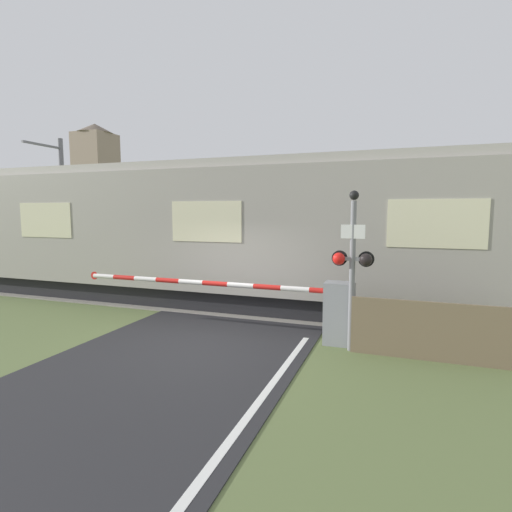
% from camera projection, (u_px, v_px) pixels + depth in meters
% --- Properties ---
extents(ground_plane, '(80.00, 80.00, 0.00)m').
position_uv_depth(ground_plane, '(201.00, 343.00, 8.33)').
color(ground_plane, '#5B6B3D').
extents(track_bed, '(36.00, 3.20, 0.13)m').
position_uv_depth(track_bed, '(258.00, 304.00, 11.68)').
color(track_bed, gray).
rests_on(track_bed, ground_plane).
extents(train, '(19.75, 3.09, 4.10)m').
position_uv_depth(train, '(230.00, 233.00, 11.75)').
color(train, black).
rests_on(train, ground_plane).
extents(crossing_barrier, '(6.63, 0.44, 1.29)m').
position_uv_depth(crossing_barrier, '(312.00, 307.00, 8.37)').
color(crossing_barrier, gray).
rests_on(crossing_barrier, ground_plane).
extents(signal_post, '(0.81, 0.26, 3.12)m').
position_uv_depth(signal_post, '(352.00, 261.00, 7.68)').
color(signal_post, gray).
rests_on(signal_post, ground_plane).
extents(catenary_pole, '(0.20, 1.90, 5.76)m').
position_uv_depth(catenary_pole, '(62.00, 205.00, 16.82)').
color(catenary_pole, slate).
rests_on(catenary_pole, ground_plane).
extents(distant_building, '(3.09, 3.09, 10.03)m').
position_uv_depth(distant_building, '(97.00, 184.00, 33.73)').
color(distant_building, gray).
rests_on(distant_building, ground_plane).
extents(roadside_fence, '(2.93, 0.06, 1.10)m').
position_uv_depth(roadside_fence, '(433.00, 332.00, 7.26)').
color(roadside_fence, '#726047').
rests_on(roadside_fence, ground_plane).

